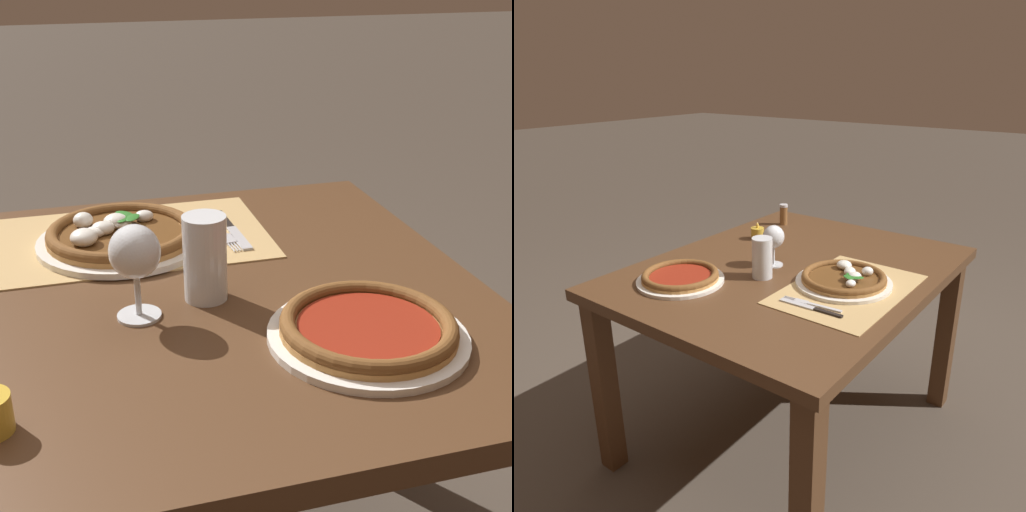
# 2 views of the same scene
# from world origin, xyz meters

# --- Properties ---
(dining_table) EXTENTS (1.24, 0.99, 0.74)m
(dining_table) POSITION_xyz_m (0.00, 0.00, 0.64)
(dining_table) COLOR #4C301C
(dining_table) RESTS_ON ground
(paper_placemat) EXTENTS (0.53, 0.35, 0.00)m
(paper_placemat) POSITION_xyz_m (-0.06, -0.26, 0.74)
(paper_placemat) COLOR tan
(paper_placemat) RESTS_ON dining_table
(pizza_near) EXTENTS (0.33, 0.33, 0.05)m
(pizza_near) POSITION_xyz_m (-0.03, -0.23, 0.76)
(pizza_near) COLOR silver
(pizza_near) RESTS_ON paper_placemat
(pizza_far) EXTENTS (0.30, 0.30, 0.04)m
(pizza_far) POSITION_xyz_m (-0.35, 0.23, 0.76)
(pizza_far) COLOR silver
(pizza_far) RESTS_ON dining_table
(wine_glass) EXTENTS (0.08, 0.08, 0.16)m
(wine_glass) POSITION_xyz_m (-0.03, 0.07, 0.85)
(wine_glass) COLOR silver
(wine_glass) RESTS_ON dining_table
(pint_glass) EXTENTS (0.07, 0.07, 0.15)m
(pint_glass) POSITION_xyz_m (-0.14, 0.03, 0.81)
(pint_glass) COLOR silver
(pint_glass) RESTS_ON dining_table
(fork) EXTENTS (0.04, 0.20, 0.00)m
(fork) POSITION_xyz_m (-0.24, -0.23, 0.75)
(fork) COLOR #B7B7BC
(fork) RESTS_ON paper_placemat
(knife) EXTENTS (0.02, 0.22, 0.01)m
(knife) POSITION_xyz_m (-0.26, -0.24, 0.75)
(knife) COLOR black
(knife) RESTS_ON paper_placemat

